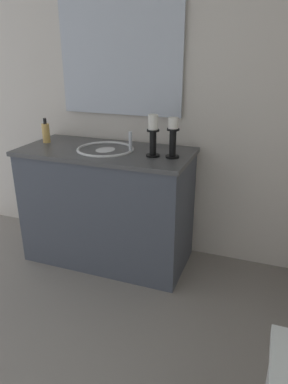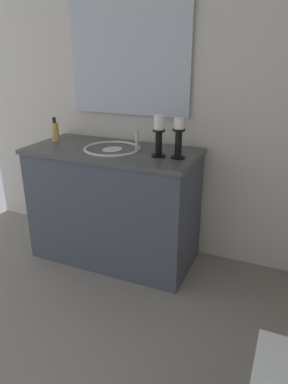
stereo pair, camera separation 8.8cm
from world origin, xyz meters
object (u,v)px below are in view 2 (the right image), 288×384
(mirror, at_px, (128,51))
(candle_holder_short, at_px, (159,135))
(sink_basin, at_px, (113,154))
(candle_holder_tall, at_px, (179,137))
(soap_bottle, at_px, (55,131))
(vanity_cabinet, at_px, (114,205))

(mirror, height_order, candle_holder_short, mirror)
(sink_basin, relative_size, candle_holder_tall, 1.56)
(candle_holder_tall, relative_size, soap_bottle, 1.43)
(vanity_cabinet, relative_size, candle_holder_short, 4.50)
(sink_basin, distance_m, candle_holder_short, 0.41)
(vanity_cabinet, xyz_separation_m, mirror, (-0.28, 0.00, 1.07))
(sink_basin, distance_m, candle_holder_tall, 0.52)
(candle_holder_tall, bearing_deg, mirror, -121.72)
(candle_holder_tall, distance_m, soap_bottle, 1.00)
(soap_bottle, bearing_deg, vanity_cabinet, 85.70)
(mirror, xyz_separation_m, candle_holder_short, (0.32, 0.36, -0.49))
(vanity_cabinet, distance_m, soap_bottle, 0.71)
(mirror, distance_m, candle_holder_tall, 0.77)
(sink_basin, relative_size, mirror, 0.43)
(sink_basin, relative_size, candle_holder_short, 1.48)
(mirror, height_order, candle_holder_tall, mirror)
(vanity_cabinet, height_order, candle_holder_tall, candle_holder_tall)
(sink_basin, bearing_deg, candle_holder_short, 83.66)
(mirror, bearing_deg, candle_holder_tall, 58.28)
(candle_holder_short, distance_m, soap_bottle, 0.87)
(candle_holder_short, bearing_deg, soap_bottle, -95.15)
(candle_holder_tall, bearing_deg, candle_holder_short, -82.52)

